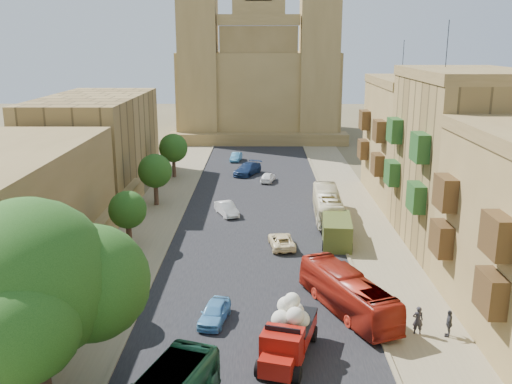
{
  "coord_description": "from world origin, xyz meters",
  "views": [
    {
      "loc": [
        0.39,
        -18.45,
        15.82
      ],
      "look_at": [
        0.0,
        26.0,
        4.0
      ],
      "focal_mm": 40.0,
      "sensor_mm": 36.0,
      "label": 1
    }
  ],
  "objects_px": {
    "car_dkblue": "(248,169)",
    "red_truck": "(288,333)",
    "pedestrian_c": "(449,323)",
    "church": "(259,80)",
    "street_tree_d": "(173,148)",
    "ficus_tree": "(32,287)",
    "car_blue_b": "(236,157)",
    "olive_pickup": "(337,231)",
    "street_tree_b": "(128,210)",
    "street_tree_c": "(155,171)",
    "bus_cream_east": "(327,205)",
    "pedestrian_a": "(418,320)",
    "car_blue_a": "(214,312)",
    "bus_red_east": "(348,293)",
    "car_white_b": "(268,177)",
    "car_white_a": "(227,209)",
    "street_tree_a": "(80,263)",
    "car_cream": "(282,241)"
  },
  "relations": [
    {
      "from": "car_dkblue",
      "to": "red_truck",
      "type": "bearing_deg",
      "value": -60.96
    },
    {
      "from": "red_truck",
      "to": "pedestrian_c",
      "type": "distance_m",
      "value": 9.27
    },
    {
      "from": "church",
      "to": "street_tree_d",
      "type": "relative_size",
      "value": 6.93
    },
    {
      "from": "ficus_tree",
      "to": "car_blue_b",
      "type": "relative_size",
      "value": 2.77
    },
    {
      "from": "olive_pickup",
      "to": "car_dkblue",
      "type": "xyz_separation_m",
      "value": [
        -7.73,
        24.34,
        -0.32
      ]
    },
    {
      "from": "street_tree_b",
      "to": "olive_pickup",
      "type": "xyz_separation_m",
      "value": [
        16.49,
        0.97,
        -2.03
      ]
    },
    {
      "from": "church",
      "to": "red_truck",
      "type": "xyz_separation_m",
      "value": [
        1.79,
        -70.83,
        -8.09
      ]
    },
    {
      "from": "street_tree_c",
      "to": "ficus_tree",
      "type": "bearing_deg",
      "value": -88.95
    },
    {
      "from": "ficus_tree",
      "to": "bus_cream_east",
      "type": "xyz_separation_m",
      "value": [
        15.92,
        27.67,
        -4.31
      ]
    },
    {
      "from": "red_truck",
      "to": "pedestrian_a",
      "type": "height_order",
      "value": "red_truck"
    },
    {
      "from": "street_tree_d",
      "to": "pedestrian_c",
      "type": "relative_size",
      "value": 3.33
    },
    {
      "from": "street_tree_b",
      "to": "street_tree_d",
      "type": "relative_size",
      "value": 0.87
    },
    {
      "from": "car_blue_a",
      "to": "car_blue_b",
      "type": "height_order",
      "value": "car_blue_a"
    },
    {
      "from": "ficus_tree",
      "to": "red_truck",
      "type": "height_order",
      "value": "ficus_tree"
    },
    {
      "from": "street_tree_c",
      "to": "street_tree_d",
      "type": "distance_m",
      "value": 12.0
    },
    {
      "from": "street_tree_b",
      "to": "car_blue_b",
      "type": "bearing_deg",
      "value": 78.15
    },
    {
      "from": "street_tree_b",
      "to": "car_blue_a",
      "type": "height_order",
      "value": "street_tree_b"
    },
    {
      "from": "olive_pickup",
      "to": "bus_cream_east",
      "type": "bearing_deg",
      "value": 89.91
    },
    {
      "from": "church",
      "to": "street_tree_c",
      "type": "height_order",
      "value": "church"
    },
    {
      "from": "bus_red_east",
      "to": "car_white_b",
      "type": "distance_m",
      "value": 33.02
    },
    {
      "from": "car_dkblue",
      "to": "pedestrian_a",
      "type": "relative_size",
      "value": 2.94
    },
    {
      "from": "bus_cream_east",
      "to": "red_truck",
      "type": "bearing_deg",
      "value": 81.12
    },
    {
      "from": "street_tree_c",
      "to": "street_tree_d",
      "type": "relative_size",
      "value": 0.98
    },
    {
      "from": "bus_red_east",
      "to": "church",
      "type": "bearing_deg",
      "value": -107.64
    },
    {
      "from": "car_white_a",
      "to": "car_blue_b",
      "type": "xyz_separation_m",
      "value": [
        -0.17,
        24.82,
        -0.05
      ]
    },
    {
      "from": "car_white_a",
      "to": "pedestrian_c",
      "type": "relative_size",
      "value": 2.37
    },
    {
      "from": "street_tree_a",
      "to": "bus_cream_east",
      "type": "bearing_deg",
      "value": 50.01
    },
    {
      "from": "car_blue_b",
      "to": "church",
      "type": "bearing_deg",
      "value": 89.35
    },
    {
      "from": "church",
      "to": "pedestrian_a",
      "type": "height_order",
      "value": "church"
    },
    {
      "from": "street_tree_a",
      "to": "street_tree_b",
      "type": "height_order",
      "value": "street_tree_a"
    },
    {
      "from": "car_dkblue",
      "to": "street_tree_a",
      "type": "bearing_deg",
      "value": -78.36
    },
    {
      "from": "street_tree_b",
      "to": "car_white_a",
      "type": "xyz_separation_m",
      "value": [
        7.19,
        8.63,
        -2.44
      ]
    },
    {
      "from": "street_tree_b",
      "to": "red_truck",
      "type": "bearing_deg",
      "value": -53.96
    },
    {
      "from": "street_tree_d",
      "to": "bus_red_east",
      "type": "xyz_separation_m",
      "value": [
        15.59,
        -35.07,
        -2.28
      ]
    },
    {
      "from": "pedestrian_c",
      "to": "car_blue_a",
      "type": "bearing_deg",
      "value": -75.71
    },
    {
      "from": "ficus_tree",
      "to": "car_white_a",
      "type": "distance_m",
      "value": 29.8
    },
    {
      "from": "red_truck",
      "to": "car_cream",
      "type": "relative_size",
      "value": 1.49
    },
    {
      "from": "street_tree_c",
      "to": "pedestrian_c",
      "type": "height_order",
      "value": "street_tree_c"
    },
    {
      "from": "ficus_tree",
      "to": "pedestrian_c",
      "type": "relative_size",
      "value": 6.04
    },
    {
      "from": "church",
      "to": "red_truck",
      "type": "distance_m",
      "value": 71.31
    },
    {
      "from": "car_white_a",
      "to": "pedestrian_a",
      "type": "height_order",
      "value": "pedestrian_a"
    },
    {
      "from": "bus_red_east",
      "to": "street_tree_a",
      "type": "bearing_deg",
      "value": -19.1
    },
    {
      "from": "bus_cream_east",
      "to": "car_dkblue",
      "type": "xyz_separation_m",
      "value": [
        -7.74,
        17.63,
        -0.6
      ]
    },
    {
      "from": "car_white_a",
      "to": "red_truck",
      "type": "bearing_deg",
      "value": -101.95
    },
    {
      "from": "olive_pickup",
      "to": "bus_cream_east",
      "type": "relative_size",
      "value": 0.56
    },
    {
      "from": "bus_red_east",
      "to": "bus_cream_east",
      "type": "xyz_separation_m",
      "value": [
        0.91,
        18.74,
        0.08
      ]
    },
    {
      "from": "street_tree_a",
      "to": "street_tree_d",
      "type": "xyz_separation_m",
      "value": [
        0.0,
        36.0,
        0.04
      ]
    },
    {
      "from": "street_tree_d",
      "to": "car_white_b",
      "type": "xyz_separation_m",
      "value": [
        11.21,
        -2.35,
        -2.95
      ]
    },
    {
      "from": "car_white_b",
      "to": "street_tree_d",
      "type": "bearing_deg",
      "value": 0.74
    },
    {
      "from": "ficus_tree",
      "to": "car_cream",
      "type": "height_order",
      "value": "ficus_tree"
    }
  ]
}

